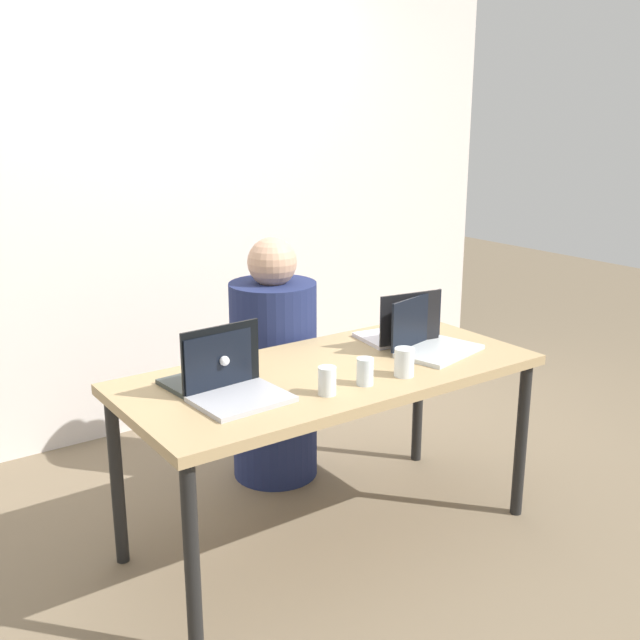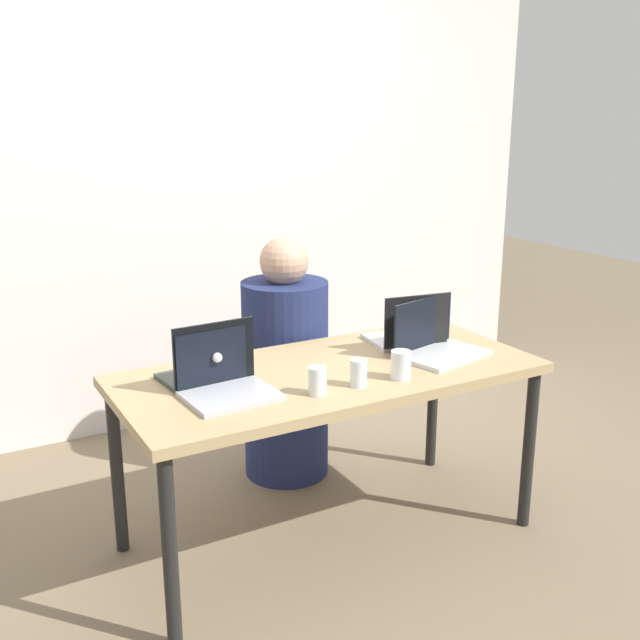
{
  "view_description": "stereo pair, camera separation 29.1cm",
  "coord_description": "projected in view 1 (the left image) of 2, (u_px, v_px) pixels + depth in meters",
  "views": [
    {
      "loc": [
        -1.62,
        -2.21,
        1.7
      ],
      "look_at": [
        0.0,
        0.07,
        0.91
      ],
      "focal_mm": 42.0,
      "sensor_mm": 36.0,
      "label": 1
    },
    {
      "loc": [
        -1.37,
        -2.37,
        1.7
      ],
      "look_at": [
        0.0,
        0.07,
        0.91
      ],
      "focal_mm": 42.0,
      "sensor_mm": 36.0,
      "label": 2
    }
  ],
  "objects": [
    {
      "name": "desk",
      "position": [
        331.0,
        385.0,
        2.92
      ],
      "size": [
        1.64,
        0.74,
        0.73
      ],
      "color": "tan",
      "rests_on": "ground"
    },
    {
      "name": "laptop_front_left",
      "position": [
        234.0,
        384.0,
        2.6
      ],
      "size": [
        0.32,
        0.29,
        0.24
      ],
      "rotation": [
        0.0,
        0.0,
        0.06
      ],
      "color": "#B1B1B9",
      "rests_on": "desk"
    },
    {
      "name": "laptop_front_right",
      "position": [
        431.0,
        340.0,
        3.1
      ],
      "size": [
        0.4,
        0.31,
        0.22
      ],
      "rotation": [
        0.0,
        0.0,
        0.24
      ],
      "color": "silver",
      "rests_on": "desk"
    },
    {
      "name": "laptop_back_left",
      "position": [
        212.0,
        373.0,
        2.71
      ],
      "size": [
        0.32,
        0.27,
        0.22
      ],
      "rotation": [
        0.0,
        0.0,
        3.22
      ],
      "color": "#333B39",
      "rests_on": "desk"
    },
    {
      "name": "ground_plane",
      "position": [
        330.0,
        535.0,
        3.1
      ],
      "size": [
        12.0,
        12.0,
        0.0
      ],
      "primitive_type": "plane",
      "color": "#73634C"
    },
    {
      "name": "laptop_back_right",
      "position": [
        400.0,
        330.0,
        3.23
      ],
      "size": [
        0.33,
        0.29,
        0.23
      ],
      "rotation": [
        0.0,
        0.0,
        2.99
      ],
      "color": "silver",
      "rests_on": "desk"
    },
    {
      "name": "water_glass_center",
      "position": [
        365.0,
        373.0,
        2.72
      ],
      "size": [
        0.06,
        0.06,
        0.1
      ],
      "color": "silver",
      "rests_on": "desk"
    },
    {
      "name": "water_glass_left",
      "position": [
        327.0,
        383.0,
        2.63
      ],
      "size": [
        0.06,
        0.06,
        0.1
      ],
      "color": "white",
      "rests_on": "desk"
    },
    {
      "name": "person_at_center",
      "position": [
        274.0,
        373.0,
        3.5
      ],
      "size": [
        0.44,
        0.44,
        1.15
      ],
      "rotation": [
        0.0,
        0.0,
        3.05
      ],
      "color": "navy",
      "rests_on": "ground"
    },
    {
      "name": "water_glass_right",
      "position": [
        404.0,
        364.0,
        2.81
      ],
      "size": [
        0.08,
        0.08,
        0.11
      ],
      "color": "white",
      "rests_on": "desk"
    },
    {
      "name": "back_wall",
      "position": [
        161.0,
        191.0,
        3.96
      ],
      "size": [
        4.5,
        0.1,
        2.57
      ],
      "primitive_type": "cube",
      "color": "silver",
      "rests_on": "ground"
    }
  ]
}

